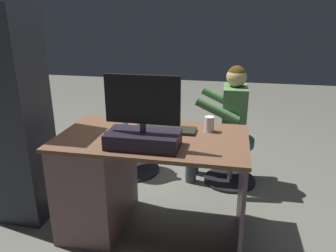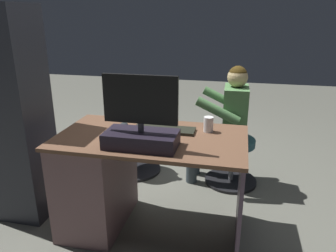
# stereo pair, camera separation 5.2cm
# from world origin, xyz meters

# --- Properties ---
(ground_plane) EXTENTS (10.00, 10.00, 0.00)m
(ground_plane) POSITION_xyz_m (0.00, 0.00, 0.00)
(ground_plane) COLOR #626358
(desk) EXTENTS (1.24, 0.70, 0.72)m
(desk) POSITION_xyz_m (0.32, 0.44, 0.38)
(desk) COLOR brown
(desk) RESTS_ON ground_plane
(monitor) EXTENTS (0.45, 0.23, 0.44)m
(monitor) POSITION_xyz_m (0.01, 0.62, 0.83)
(monitor) COLOR black
(monitor) RESTS_ON desk
(keyboard) EXTENTS (0.42, 0.14, 0.02)m
(keyboard) POSITION_xyz_m (-0.06, 0.33, 0.73)
(keyboard) COLOR black
(keyboard) RESTS_ON desk
(computer_mouse) EXTENTS (0.06, 0.10, 0.04)m
(computer_mouse) POSITION_xyz_m (0.23, 0.33, 0.73)
(computer_mouse) COLOR #292F31
(computer_mouse) RESTS_ON desk
(cup) EXTENTS (0.07, 0.07, 0.10)m
(cup) POSITION_xyz_m (-0.36, 0.28, 0.77)
(cup) COLOR white
(cup) RESTS_ON desk
(tv_remote) EXTENTS (0.08, 0.16, 0.02)m
(tv_remote) POSITION_xyz_m (0.28, 0.53, 0.73)
(tv_remote) COLOR black
(tv_remote) RESTS_ON desk
(notebook_binder) EXTENTS (0.26, 0.33, 0.02)m
(notebook_binder) POSITION_xyz_m (-0.03, 0.50, 0.73)
(notebook_binder) COLOR beige
(notebook_binder) RESTS_ON desk
(office_chair_teddy) EXTENTS (0.51, 0.51, 0.43)m
(office_chair_teddy) POSITION_xyz_m (0.41, -0.41, 0.23)
(office_chair_teddy) COLOR black
(office_chair_teddy) RESTS_ON ground_plane
(teddy_bear) EXTENTS (0.22, 0.23, 0.33)m
(teddy_bear) POSITION_xyz_m (0.41, -0.42, 0.57)
(teddy_bear) COLOR tan
(teddy_bear) RESTS_ON office_chair_teddy
(visitor_chair) EXTENTS (0.47, 0.47, 0.43)m
(visitor_chair) POSITION_xyz_m (-0.52, -0.38, 0.25)
(visitor_chair) COLOR black
(visitor_chair) RESTS_ON ground_plane
(person) EXTENTS (0.51, 0.48, 1.07)m
(person) POSITION_xyz_m (-0.44, -0.38, 0.62)
(person) COLOR #4F7E48
(person) RESTS_ON ground_plane
(equipment_rack) EXTENTS (0.44, 0.36, 1.54)m
(equipment_rack) POSITION_xyz_m (1.03, 0.44, 0.77)
(equipment_rack) COLOR #292B33
(equipment_rack) RESTS_ON ground_plane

